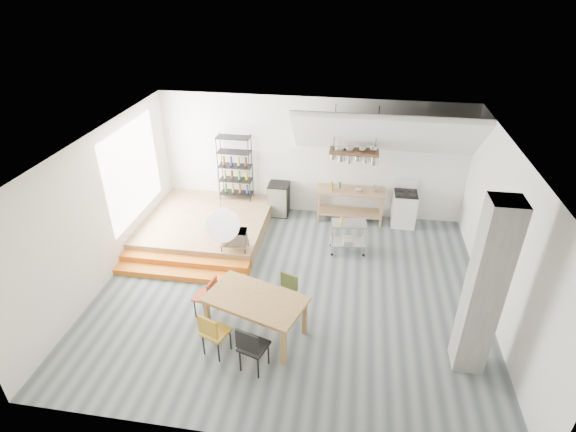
% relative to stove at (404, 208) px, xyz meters
% --- Properties ---
extents(floor, '(8.00, 8.00, 0.00)m').
position_rel_stove_xyz_m(floor, '(-2.50, -3.16, -0.48)').
color(floor, '#4A5255').
rests_on(floor, ground).
extents(wall_back, '(8.00, 0.04, 3.20)m').
position_rel_stove_xyz_m(wall_back, '(-2.50, 0.34, 1.12)').
color(wall_back, silver).
rests_on(wall_back, ground).
extents(wall_left, '(0.04, 7.00, 3.20)m').
position_rel_stove_xyz_m(wall_left, '(-6.50, -3.16, 1.12)').
color(wall_left, silver).
rests_on(wall_left, ground).
extents(wall_right, '(0.04, 7.00, 3.20)m').
position_rel_stove_xyz_m(wall_right, '(1.50, -3.16, 1.12)').
color(wall_right, silver).
rests_on(wall_right, ground).
extents(ceiling, '(8.00, 7.00, 0.02)m').
position_rel_stove_xyz_m(ceiling, '(-2.50, -3.16, 2.72)').
color(ceiling, white).
rests_on(ceiling, wall_back).
extents(slope_ceiling, '(4.40, 1.44, 1.32)m').
position_rel_stove_xyz_m(slope_ceiling, '(-0.70, -0.26, 2.07)').
color(slope_ceiling, white).
rests_on(slope_ceiling, wall_back).
extents(window_pane, '(0.02, 2.50, 2.20)m').
position_rel_stove_xyz_m(window_pane, '(-6.48, -1.66, 1.32)').
color(window_pane, white).
rests_on(window_pane, wall_left).
extents(platform, '(3.00, 3.00, 0.40)m').
position_rel_stove_xyz_m(platform, '(-5.00, -1.16, -0.28)').
color(platform, '#8D6946').
rests_on(platform, ground).
extents(step_lower, '(3.00, 0.35, 0.13)m').
position_rel_stove_xyz_m(step_lower, '(-5.00, -3.11, -0.41)').
color(step_lower, orange).
rests_on(step_lower, ground).
extents(step_upper, '(3.00, 0.35, 0.27)m').
position_rel_stove_xyz_m(step_upper, '(-5.00, -2.76, -0.35)').
color(step_upper, orange).
rests_on(step_upper, ground).
extents(concrete_column, '(0.50, 0.50, 3.20)m').
position_rel_stove_xyz_m(concrete_column, '(0.80, -4.66, 1.12)').
color(concrete_column, slate).
rests_on(concrete_column, ground).
extents(kitchen_counter, '(1.80, 0.60, 0.91)m').
position_rel_stove_xyz_m(kitchen_counter, '(-1.40, -0.01, 0.15)').
color(kitchen_counter, '#8D6946').
rests_on(kitchen_counter, ground).
extents(stove, '(0.60, 0.60, 1.18)m').
position_rel_stove_xyz_m(stove, '(0.00, 0.00, 0.00)').
color(stove, white).
rests_on(stove, ground).
extents(pot_rack, '(1.20, 0.50, 1.43)m').
position_rel_stove_xyz_m(pot_rack, '(-1.37, -0.23, 1.50)').
color(pot_rack, '#3F2519').
rests_on(pot_rack, ceiling).
extents(wire_shelving, '(0.88, 0.38, 1.80)m').
position_rel_stove_xyz_m(wire_shelving, '(-4.50, 0.04, 0.85)').
color(wire_shelving, black).
rests_on(wire_shelving, platform).
extents(microwave_shelf, '(0.60, 0.40, 0.16)m').
position_rel_stove_xyz_m(microwave_shelf, '(-3.90, -2.41, 0.07)').
color(microwave_shelf, '#8D6946').
rests_on(microwave_shelf, platform).
extents(paper_lantern, '(0.60, 0.60, 0.60)m').
position_rel_stove_xyz_m(paper_lantern, '(-3.51, -4.35, 1.72)').
color(paper_lantern, white).
rests_on(paper_lantern, ceiling).
extents(dining_table, '(1.99, 1.50, 0.84)m').
position_rel_stove_xyz_m(dining_table, '(-2.94, -4.54, 0.27)').
color(dining_table, olive).
rests_on(dining_table, ground).
extents(chair_mustard, '(0.55, 0.55, 0.92)m').
position_rel_stove_xyz_m(chair_mustard, '(-3.56, -5.17, 0.07)').
color(chair_mustard, '#AD811D').
rests_on(chair_mustard, ground).
extents(chair_black, '(0.55, 0.55, 0.96)m').
position_rel_stove_xyz_m(chair_black, '(-2.82, -5.41, 0.09)').
color(chair_black, black).
rests_on(chair_black, ground).
extents(chair_olive, '(0.50, 0.50, 0.86)m').
position_rel_stove_xyz_m(chair_olive, '(-2.48, -3.86, 0.03)').
color(chair_olive, '#4D5B2B').
rests_on(chair_olive, ground).
extents(chair_red, '(0.45, 0.45, 0.86)m').
position_rel_stove_xyz_m(chair_red, '(-3.97, -4.18, 0.03)').
color(chair_red, '#AF3619').
rests_on(chair_red, ground).
extents(rolling_cart, '(0.86, 0.55, 0.80)m').
position_rel_stove_xyz_m(rolling_cart, '(-1.38, -1.53, 0.04)').
color(rolling_cart, silver).
rests_on(rolling_cart, ground).
extents(mini_fridge, '(0.53, 0.53, 0.91)m').
position_rel_stove_xyz_m(mini_fridge, '(-3.33, 0.04, -0.03)').
color(mini_fridge, black).
rests_on(mini_fridge, ground).
extents(microwave, '(0.59, 0.44, 0.30)m').
position_rel_stove_xyz_m(microwave, '(-3.90, -2.41, 0.24)').
color(microwave, beige).
rests_on(microwave, microwave_shelf).
extents(bowl, '(0.24, 0.24, 0.05)m').
position_rel_stove_xyz_m(bowl, '(-1.24, -0.06, 0.45)').
color(bowl, silver).
rests_on(bowl, kitchen_counter).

